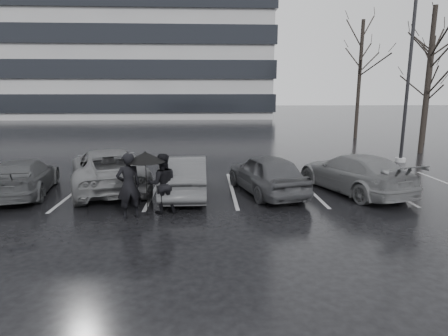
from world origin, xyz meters
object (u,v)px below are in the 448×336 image
car_main (266,174)px  car_west_b (108,169)px  car_east (353,173)px  tree_east (427,82)px  car_west_a (184,175)px  lamp_post (409,76)px  car_west_c (23,177)px  tree_north (359,80)px  pedestrian_left (129,186)px  pedestrian_right (162,183)px  tree_ne (428,91)px

car_main → car_west_b: 5.72m
car_east → tree_east: 11.29m
car_west_a → lamp_post: bearing=-153.0°
car_west_c → tree_north: bearing=-150.6°
car_west_c → pedestrian_left: size_ratio=2.29×
lamp_post → tree_north: 9.74m
car_main → pedestrian_right: bearing=15.3°
pedestrian_right → tree_ne: bearing=-149.0°
pedestrian_left → lamp_post: lamp_post is taller
car_west_c → car_east: size_ratio=0.91×
lamp_post → tree_east: (2.54, 2.62, -0.19)m
car_east → pedestrian_right: bearing=-2.0°
tree_ne → pedestrian_right: bearing=-138.9°
car_main → car_west_c: 8.37m
pedestrian_right → tree_north: (12.61, 17.06, 3.37)m
lamp_post → tree_ne: lamp_post is taller
car_west_b → tree_ne: (18.39, 11.21, 2.76)m
car_main → car_west_a: (-2.83, -0.11, -0.01)m
car_west_c → lamp_post: lamp_post is taller
tree_east → car_west_b: bearing=-155.6°
pedestrian_left → pedestrian_right: bearing=177.8°
car_west_b → car_east: car_west_b is taller
lamp_post → tree_north: size_ratio=1.08×
tree_ne → tree_north: size_ratio=0.82×
lamp_post → car_west_a: bearing=-152.1°
car_west_a → car_west_b: bearing=-20.2°
car_west_b → car_east: 8.78m
car_west_c → lamp_post: (16.07, 5.22, 3.57)m
tree_ne → lamp_post: bearing=-127.3°
tree_east → tree_ne: (2.50, 4.00, -0.50)m
car_west_c → tree_ne: bearing=-161.5°
pedestrian_left → lamp_post: (11.97, 7.82, 3.26)m
lamp_post → pedestrian_right: bearing=-146.1°
pedestrian_right → car_west_c: bearing=-34.0°
car_main → lamp_post: lamp_post is taller
car_main → tree_ne: size_ratio=0.58×
car_west_b → tree_north: (14.89, 14.21, 3.51)m
pedestrian_left → lamp_post: bearing=-172.5°
tree_east → car_west_a: bearing=-147.9°
car_west_b → tree_east: (15.89, 7.21, 3.26)m
pedestrian_left → car_east: bearing=172.2°
car_west_b → lamp_post: bearing=-179.0°
car_west_c → pedestrian_left: pedestrian_left is taller
car_west_b → car_west_c: (-2.72, -0.63, -0.12)m
lamp_post → tree_ne: 8.35m
tree_east → tree_ne: bearing=58.0°
pedestrian_left → car_main: bearing=-176.7°
pedestrian_left → lamp_post: 14.67m
tree_north → car_west_b: bearing=-136.3°
car_west_c → lamp_post: 17.28m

